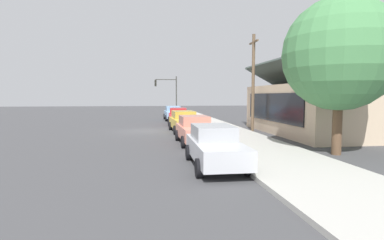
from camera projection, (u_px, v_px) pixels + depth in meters
ground_plane at (148, 131)px, 24.10m from camera, size 120.00×120.00×0.00m
sidewalk_curb at (217, 129)px, 24.88m from camera, size 60.00×4.20×0.16m
car_skyblue at (173, 113)px, 34.93m from camera, size 4.89×2.02×1.59m
car_cherry at (178, 116)px, 29.46m from camera, size 4.74×2.14×1.59m
car_mustard at (184, 121)px, 23.54m from camera, size 4.92×2.19×1.59m
car_coral at (195, 130)px, 17.76m from camera, size 4.48×2.08×1.59m
car_silver at (215, 146)px, 11.97m from camera, size 4.71×1.98×1.59m
storefront_building at (313, 107)px, 22.39m from camera, size 12.12×6.50×5.33m
shade_tree at (340, 54)px, 14.09m from camera, size 5.20×5.20×7.27m
traffic_light_main at (168, 90)px, 38.51m from camera, size 0.37×2.79×5.20m
utility_pole_wooden at (253, 81)px, 23.88m from camera, size 1.80×0.24×7.50m
fire_hydrant_red at (204, 126)px, 22.96m from camera, size 0.22×0.22×0.71m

